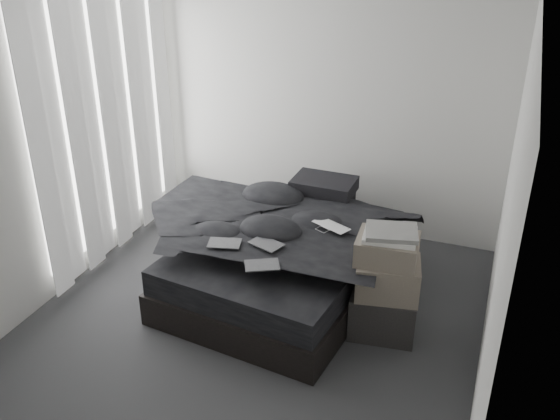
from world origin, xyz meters
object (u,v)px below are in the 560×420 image
(bed, at_px, (284,274))
(box_lower, at_px, (383,312))
(side_stand, at_px, (182,225))
(laptop, at_px, (327,220))

(bed, distance_m, box_lower, 1.02)
(side_stand, bearing_deg, bed, -11.74)
(bed, height_order, box_lower, box_lower)
(side_stand, distance_m, box_lower, 2.20)
(bed, distance_m, laptop, 0.73)
(bed, distance_m, side_stand, 1.19)
(laptop, bearing_deg, side_stand, -163.67)
(bed, relative_size, box_lower, 4.03)
(box_lower, bearing_deg, side_stand, 165.35)
(laptop, distance_m, side_stand, 1.63)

